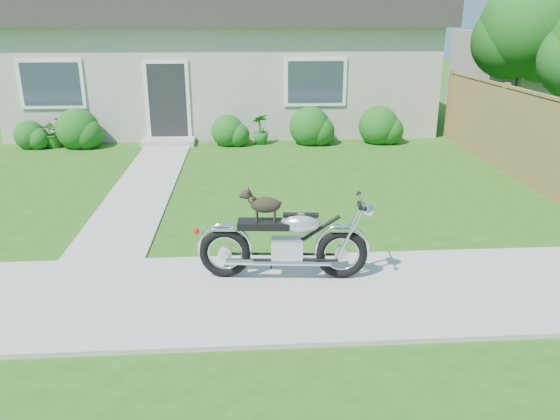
{
  "coord_description": "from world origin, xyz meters",
  "views": [
    {
      "loc": [
        0.53,
        -6.03,
        3.23
      ],
      "look_at": [
        1.01,
        1.0,
        0.75
      ],
      "focal_mm": 35.0,
      "sensor_mm": 36.0,
      "label": 1
    }
  ],
  "objects_px": {
    "house": "(225,54)",
    "potted_plant_left": "(54,132)",
    "fence": "(501,126)",
    "motorcycle_with_dog": "(286,240)",
    "tree_far": "(533,34)",
    "potted_plant_right": "(260,129)"
  },
  "relations": [
    {
      "from": "fence",
      "to": "house",
      "type": "bearing_deg",
      "value": 135.26
    },
    {
      "from": "tree_far",
      "to": "motorcycle_with_dog",
      "type": "xyz_separation_m",
      "value": [
        -8.0,
        -9.83,
        -2.24
      ]
    },
    {
      "from": "house",
      "to": "tree_far",
      "type": "relative_size",
      "value": 2.89
    },
    {
      "from": "tree_far",
      "to": "potted_plant_left",
      "type": "bearing_deg",
      "value": -173.0
    },
    {
      "from": "fence",
      "to": "motorcycle_with_dog",
      "type": "distance_m",
      "value": 7.53
    },
    {
      "from": "potted_plant_left",
      "to": "tree_far",
      "type": "bearing_deg",
      "value": 7.0
    },
    {
      "from": "fence",
      "to": "potted_plant_left",
      "type": "distance_m",
      "value": 11.12
    },
    {
      "from": "potted_plant_left",
      "to": "potted_plant_right",
      "type": "relative_size",
      "value": 1.0
    },
    {
      "from": "house",
      "to": "fence",
      "type": "bearing_deg",
      "value": -44.74
    },
    {
      "from": "motorcycle_with_dog",
      "to": "potted_plant_left",
      "type": "bearing_deg",
      "value": 128.87
    },
    {
      "from": "fence",
      "to": "tree_far",
      "type": "xyz_separation_m",
      "value": [
        2.74,
        4.46,
        1.86
      ]
    },
    {
      "from": "tree_far",
      "to": "potted_plant_right",
      "type": "bearing_deg",
      "value": -168.39
    },
    {
      "from": "tree_far",
      "to": "motorcycle_with_dog",
      "type": "distance_m",
      "value": 12.87
    },
    {
      "from": "fence",
      "to": "motorcycle_with_dog",
      "type": "bearing_deg",
      "value": -134.37
    },
    {
      "from": "tree_far",
      "to": "potted_plant_right",
      "type": "height_order",
      "value": "tree_far"
    },
    {
      "from": "potted_plant_left",
      "to": "motorcycle_with_dog",
      "type": "bearing_deg",
      "value": -56.13
    },
    {
      "from": "house",
      "to": "tree_far",
      "type": "distance_m",
      "value": 9.24
    },
    {
      "from": "house",
      "to": "potted_plant_left",
      "type": "relative_size",
      "value": 15.6
    },
    {
      "from": "fence",
      "to": "potted_plant_right",
      "type": "height_order",
      "value": "fence"
    },
    {
      "from": "potted_plant_left",
      "to": "potted_plant_right",
      "type": "distance_m",
      "value": 5.43
    },
    {
      "from": "fence",
      "to": "motorcycle_with_dog",
      "type": "height_order",
      "value": "fence"
    },
    {
      "from": "potted_plant_right",
      "to": "motorcycle_with_dog",
      "type": "bearing_deg",
      "value": -89.59
    }
  ]
}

